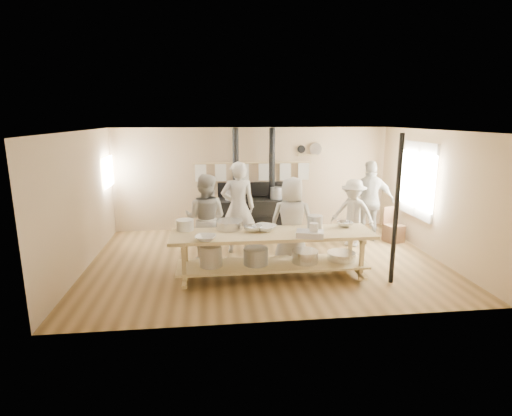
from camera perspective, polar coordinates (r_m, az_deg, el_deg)
The scene contains 24 objects.
ground at distance 8.21m, azimuth 1.35°, elevation -7.46°, with size 7.00×7.00×0.00m, color brown.
room_shell at distance 7.79m, azimuth 1.42°, elevation 3.81°, with size 7.00×7.00×7.00m.
window_right at distance 9.48m, azimuth 22.17°, elevation 3.73°, with size 0.09×1.50×1.65m.
left_opening at distance 9.99m, azimuth -20.34°, elevation 4.88°, with size 0.00×0.90×0.90m.
stove at distance 10.07m, azimuth -0.30°, elevation -0.51°, with size 1.90×0.75×2.60m.
towel_rail at distance 10.16m, azimuth -0.45°, elevation 5.59°, with size 3.00×0.04×0.47m.
back_wall_shelf at distance 10.40m, azimuth 7.66°, elevation 8.08°, with size 0.63×0.14×0.32m.
prep_table at distance 7.19m, azimuth 2.29°, elevation -6.04°, with size 3.60×0.90×0.85m.
support_post at distance 7.17m, azimuth 19.40°, elevation -0.36°, with size 0.08×0.08×2.60m, color black.
cook_far_left at distance 8.44m, azimuth -2.58°, elevation 0.06°, with size 0.72×0.47×1.96m, color #A49D91.
cook_left at distance 7.96m, azimuth -7.20°, elevation -1.51°, with size 0.86×0.67×1.78m, color #A49D91.
cook_center at distance 7.73m, azimuth 5.15°, elevation -1.99°, with size 0.85×0.56×1.75m, color #A49D91.
cook_right at distance 9.64m, azimuth 15.97°, elevation 0.95°, with size 1.11×0.46×1.89m, color #A49D91.
cook_by_window at distance 9.15m, azimuth 13.67°, elevation -0.70°, with size 0.98×0.57×1.52m, color #A49D91.
chair at distance 9.88m, azimuth 19.00°, elevation -3.20°, with size 0.45×0.45×0.80m.
bowl_white_a at distance 6.69m, azimuth -7.22°, elevation -4.26°, with size 0.34×0.34×0.08m, color white.
bowl_steel_a at distance 7.13m, azimuth -0.43°, elevation -2.98°, with size 0.33×0.33×0.10m, color silver.
bowl_white_b at distance 7.20m, azimuth 1.18°, elevation -2.84°, with size 0.40×0.40×0.10m, color white.
bowl_steel_b at distance 7.64m, azimuth 12.61°, elevation -2.26°, with size 0.30×0.30×0.09m, color silver.
roasting_pan at distance 6.88m, azimuth 7.71°, elevation -3.69°, with size 0.46×0.31×0.10m, color #B2B2B7.
mixing_bowl_large at distance 7.32m, azimuth -3.83°, elevation -2.39°, with size 0.49×0.49×0.16m, color silver.
bucket_galv at distance 7.36m, azimuth 8.42°, elevation -2.02°, with size 0.27×0.27×0.25m, color gray.
deep_bowl_enamel at distance 7.32m, azimuth -10.11°, elevation -2.39°, with size 0.32×0.32×0.20m, color white.
pitcher at distance 6.88m, azimuth 8.26°, elevation -3.12°, with size 0.15×0.15×0.24m, color white.
Camera 1 is at (-1.06, -7.62, 2.85)m, focal length 28.00 mm.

